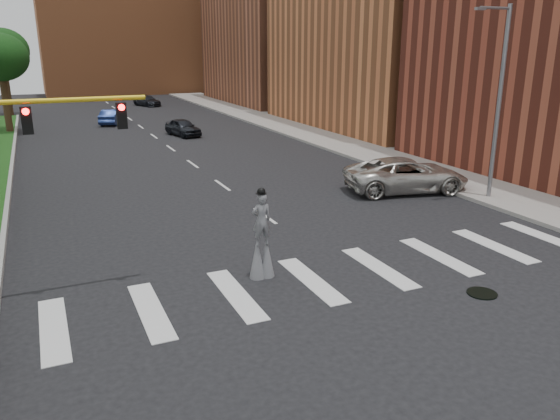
# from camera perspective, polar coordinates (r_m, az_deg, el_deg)

# --- Properties ---
(ground_plane) EXTENTS (160.00, 160.00, 0.00)m
(ground_plane) POSITION_cam_1_polar(r_m,az_deg,el_deg) (17.51, 8.59, -7.81)
(ground_plane) COLOR black
(ground_plane) RESTS_ON ground
(median_curb) EXTENTS (0.20, 60.00, 0.28)m
(median_curb) POSITION_cam_1_polar(r_m,az_deg,el_deg) (34.10, -26.32, 3.07)
(median_curb) COLOR #989993
(median_curb) RESTS_ON ground
(sidewalk_right) EXTENTS (5.00, 90.00, 0.18)m
(sidewalk_right) POSITION_cam_1_polar(r_m,az_deg,el_deg) (44.40, 4.98, 7.53)
(sidewalk_right) COLOR gray
(sidewalk_right) RESTS_ON ground
(manhole) EXTENTS (0.90, 0.90, 0.04)m
(manhole) POSITION_cam_1_polar(r_m,az_deg,el_deg) (17.85, 20.35, -8.16)
(manhole) COLOR black
(manhole) RESTS_ON ground
(building_far) EXTENTS (16.00, 22.00, 20.00)m
(building_far) POSITION_cam_1_polar(r_m,az_deg,el_deg) (74.06, 0.56, 19.01)
(building_far) COLOR #945236
(building_far) RESTS_ON ground
(building_backdrop) EXTENTS (26.00, 14.00, 18.00)m
(building_backdrop) POSITION_cam_1_polar(r_m,az_deg,el_deg) (92.51, -15.57, 17.38)
(building_backdrop) COLOR #C36D3D
(building_backdrop) RESTS_ON ground
(streetlight) EXTENTS (2.05, 0.20, 9.00)m
(streetlight) POSITION_cam_1_polar(r_m,az_deg,el_deg) (27.66, 21.83, 10.81)
(streetlight) COLOR slate
(streetlight) RESTS_ON ground
(traffic_signal) EXTENTS (5.30, 0.23, 6.20)m
(traffic_signal) POSITION_cam_1_polar(r_m,az_deg,el_deg) (16.63, -27.14, 4.24)
(traffic_signal) COLOR black
(traffic_signal) RESTS_ON ground
(stilt_performer) EXTENTS (0.84, 0.52, 3.00)m
(stilt_performer) POSITION_cam_1_polar(r_m,az_deg,el_deg) (17.51, -1.92, -3.42)
(stilt_performer) COLOR #362515
(stilt_performer) RESTS_ON ground
(suv_crossing) EXTENTS (6.75, 4.21, 1.74)m
(suv_crossing) POSITION_cam_1_polar(r_m,az_deg,el_deg) (28.74, 13.06, 3.60)
(suv_crossing) COLOR beige
(suv_crossing) RESTS_ON ground
(car_near) EXTENTS (2.54, 4.36, 1.40)m
(car_near) POSITION_cam_1_polar(r_m,az_deg,el_deg) (46.39, -10.11, 8.50)
(car_near) COLOR black
(car_near) RESTS_ON ground
(car_mid) EXTENTS (3.02, 4.57, 1.42)m
(car_mid) POSITION_cam_1_polar(r_m,az_deg,el_deg) (54.87, -17.12, 9.30)
(car_mid) COLOR navy
(car_mid) RESTS_ON ground
(car_far) EXTENTS (3.24, 4.73, 1.27)m
(car_far) POSITION_cam_1_polar(r_m,az_deg,el_deg) (70.51, -13.74, 11.03)
(car_far) COLOR black
(car_far) RESTS_ON ground
(tree_6) EXTENTS (4.56, 4.56, 8.23)m
(tree_6) POSITION_cam_1_polar(r_m,az_deg,el_deg) (51.56, -27.25, 13.94)
(tree_6) COLOR #362515
(tree_6) RESTS_ON ground
(tree_7) EXTENTS (5.31, 5.31, 8.97)m
(tree_7) POSITION_cam_1_polar(r_m,az_deg,el_deg) (65.14, -27.05, 14.59)
(tree_7) COLOR #362515
(tree_7) RESTS_ON ground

